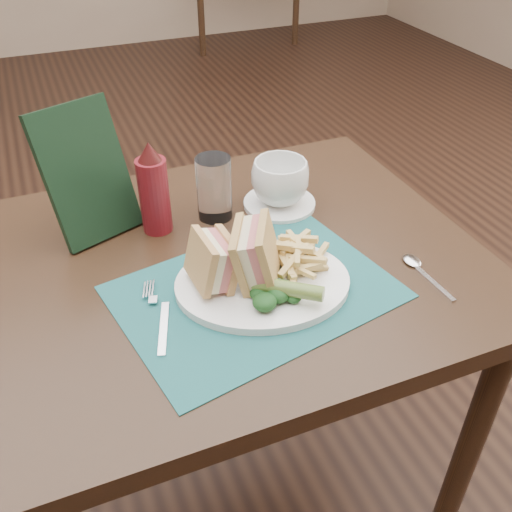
# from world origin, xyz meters

# --- Properties ---
(floor) EXTENTS (7.00, 7.00, 0.00)m
(floor) POSITION_xyz_m (0.00, 0.00, 0.00)
(floor) COLOR black
(floor) RESTS_ON ground
(wall_back) EXTENTS (6.00, 0.00, 6.00)m
(wall_back) POSITION_xyz_m (0.00, 3.50, 0.00)
(wall_back) COLOR tan
(wall_back) RESTS_ON ground
(table_main) EXTENTS (0.90, 0.75, 0.75)m
(table_main) POSITION_xyz_m (0.00, -0.50, 0.38)
(table_main) COLOR black
(table_main) RESTS_ON ground
(placemat) EXTENTS (0.50, 0.40, 0.00)m
(placemat) POSITION_xyz_m (-0.00, -0.61, 0.75)
(placemat) COLOR #1A5353
(placemat) RESTS_ON table_main
(plate) EXTENTS (0.35, 0.30, 0.01)m
(plate) POSITION_xyz_m (0.01, -0.61, 0.76)
(plate) COLOR white
(plate) RESTS_ON placemat
(sandwich_half_a) EXTENTS (0.08, 0.10, 0.10)m
(sandwich_half_a) POSITION_xyz_m (-0.09, -0.58, 0.81)
(sandwich_half_a) COLOR tan
(sandwich_half_a) RESTS_ON plate
(sandwich_half_b) EXTENTS (0.12, 0.13, 0.11)m
(sandwich_half_b) POSITION_xyz_m (-0.01, -0.59, 0.82)
(sandwich_half_b) COLOR tan
(sandwich_half_b) RESTS_ON plate
(kale_garnish) EXTENTS (0.11, 0.08, 0.03)m
(kale_garnish) POSITION_xyz_m (0.02, -0.66, 0.78)
(kale_garnish) COLOR #133515
(kale_garnish) RESTS_ON plate
(pickle_spear) EXTENTS (0.11, 0.10, 0.03)m
(pickle_spear) POSITION_xyz_m (0.03, -0.67, 0.79)
(pickle_spear) COLOR #4E6827
(pickle_spear) RESTS_ON plate
(fries_pile) EXTENTS (0.18, 0.20, 0.05)m
(fries_pile) POSITION_xyz_m (0.09, -0.59, 0.79)
(fries_pile) COLOR #D6B76B
(fries_pile) RESTS_ON plate
(fork) EXTENTS (0.08, 0.17, 0.01)m
(fork) POSITION_xyz_m (-0.17, -0.61, 0.76)
(fork) COLOR silver
(fork) RESTS_ON placemat
(spoon) EXTENTS (0.04, 0.15, 0.01)m
(spoon) POSITION_xyz_m (0.29, -0.69, 0.76)
(spoon) COLOR silver
(spoon) RESTS_ON table_main
(saucer) EXTENTS (0.19, 0.19, 0.01)m
(saucer) POSITION_xyz_m (0.15, -0.37, 0.76)
(saucer) COLOR white
(saucer) RESTS_ON table_main
(coffee_cup) EXTENTS (0.17, 0.17, 0.09)m
(coffee_cup) POSITION_xyz_m (0.15, -0.37, 0.81)
(coffee_cup) COLOR white
(coffee_cup) RESTS_ON saucer
(drinking_glass) EXTENTS (0.09, 0.09, 0.13)m
(drinking_glass) POSITION_xyz_m (0.01, -0.36, 0.81)
(drinking_glass) COLOR white
(drinking_glass) RESTS_ON table_main
(ketchup_bottle) EXTENTS (0.07, 0.07, 0.19)m
(ketchup_bottle) POSITION_xyz_m (-0.11, -0.36, 0.84)
(ketchup_bottle) COLOR #5D1016
(ketchup_bottle) RESTS_ON table_main
(check_presenter) EXTENTS (0.18, 0.15, 0.25)m
(check_presenter) POSITION_xyz_m (-0.22, -0.32, 0.87)
(check_presenter) COLOR black
(check_presenter) RESTS_ON table_main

